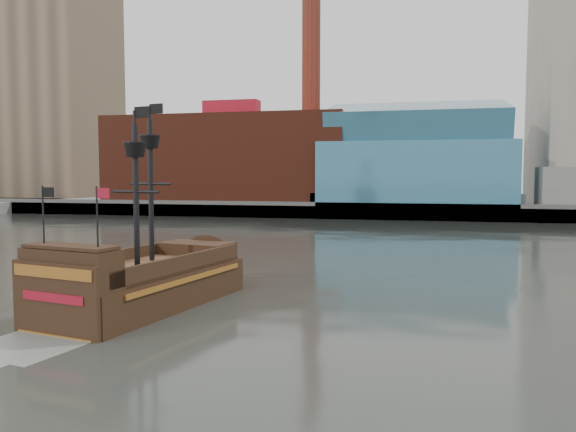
# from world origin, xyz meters

# --- Properties ---
(ground) EXTENTS (400.00, 400.00, 0.00)m
(ground) POSITION_xyz_m (0.00, 0.00, 0.00)
(ground) COLOR #232622
(ground) RESTS_ON ground
(promenade_far) EXTENTS (220.00, 60.00, 2.00)m
(promenade_far) POSITION_xyz_m (0.00, 92.00, 1.00)
(promenade_far) COLOR slate
(promenade_far) RESTS_ON ground
(seawall) EXTENTS (220.00, 1.00, 2.60)m
(seawall) POSITION_xyz_m (0.00, 62.50, 1.30)
(seawall) COLOR #4C4C49
(seawall) RESTS_ON ground
(skyline) EXTENTS (149.00, 45.00, 62.00)m
(skyline) POSITION_xyz_m (5.21, 84.56, 24.55)
(skyline) COLOR brown
(skyline) RESTS_ON promenade_far
(pirate_ship) EXTENTS (7.39, 15.79, 11.38)m
(pirate_ship) POSITION_xyz_m (-2.88, 2.26, 1.03)
(pirate_ship) COLOR black
(pirate_ship) RESTS_ON ground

